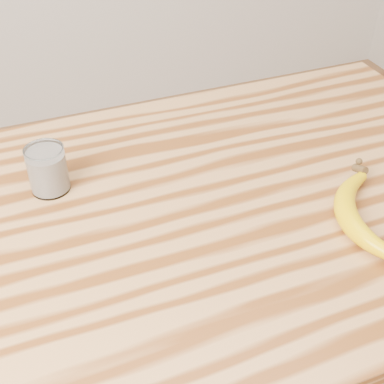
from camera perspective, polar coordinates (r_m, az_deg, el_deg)
name	(u,v)px	position (r m, az deg, el deg)	size (l,w,h in m)	color
table	(215,253)	(1.06, 2.50, -6.50)	(1.20, 0.80, 0.90)	#B67F48
smoothie_glass	(48,170)	(1.01, -15.15, 2.28)	(0.07, 0.07, 0.09)	white
banana	(346,214)	(0.95, 16.10, -2.29)	(0.12, 0.32, 0.04)	#E9BC00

